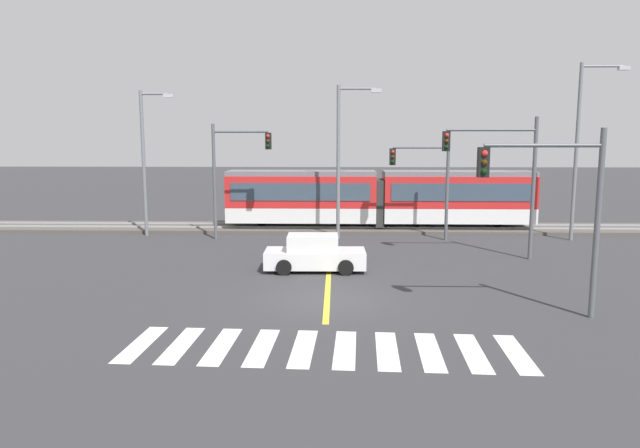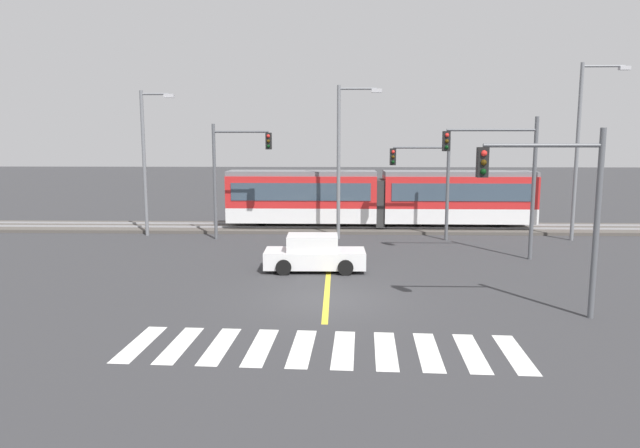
% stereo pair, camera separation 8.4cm
% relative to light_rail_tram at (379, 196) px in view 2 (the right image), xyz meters
% --- Properties ---
extents(ground_plane, '(200.00, 200.00, 0.00)m').
position_rel_light_rail_tram_xyz_m(ground_plane, '(-2.91, -15.79, -2.05)').
color(ground_plane, '#333335').
extents(track_bed, '(120.00, 4.00, 0.18)m').
position_rel_light_rail_tram_xyz_m(track_bed, '(-2.91, 0.01, -1.96)').
color(track_bed, '#4C4742').
rests_on(track_bed, ground).
extents(rail_near, '(120.00, 0.08, 0.10)m').
position_rel_light_rail_tram_xyz_m(rail_near, '(-2.91, -0.71, -1.82)').
color(rail_near, '#939399').
rests_on(rail_near, track_bed).
extents(rail_far, '(120.00, 0.08, 0.10)m').
position_rel_light_rail_tram_xyz_m(rail_far, '(-2.91, 0.73, -1.82)').
color(rail_far, '#939399').
rests_on(rail_far, track_bed).
extents(light_rail_tram, '(18.50, 2.64, 3.43)m').
position_rel_light_rail_tram_xyz_m(light_rail_tram, '(0.00, 0.00, 0.00)').
color(light_rail_tram, silver).
rests_on(light_rail_tram, track_bed).
extents(crosswalk_stripe_0, '(0.68, 2.82, 0.01)m').
position_rel_light_rail_tram_xyz_m(crosswalk_stripe_0, '(-7.85, -20.22, -2.04)').
color(crosswalk_stripe_0, silver).
rests_on(crosswalk_stripe_0, ground).
extents(crosswalk_stripe_1, '(0.68, 2.82, 0.01)m').
position_rel_light_rail_tram_xyz_m(crosswalk_stripe_1, '(-6.75, -20.27, -2.04)').
color(crosswalk_stripe_1, silver).
rests_on(crosswalk_stripe_1, ground).
extents(crosswalk_stripe_2, '(0.68, 2.82, 0.01)m').
position_rel_light_rail_tram_xyz_m(crosswalk_stripe_2, '(-5.66, -20.31, -2.04)').
color(crosswalk_stripe_2, silver).
rests_on(crosswalk_stripe_2, ground).
extents(crosswalk_stripe_3, '(0.68, 2.82, 0.01)m').
position_rel_light_rail_tram_xyz_m(crosswalk_stripe_3, '(-4.56, -20.36, -2.04)').
color(crosswalk_stripe_3, silver).
rests_on(crosswalk_stripe_3, ground).
extents(crosswalk_stripe_4, '(0.68, 2.82, 0.01)m').
position_rel_light_rail_tram_xyz_m(crosswalk_stripe_4, '(-3.46, -20.41, -2.04)').
color(crosswalk_stripe_4, silver).
rests_on(crosswalk_stripe_4, ground).
extents(crosswalk_stripe_5, '(0.68, 2.82, 0.01)m').
position_rel_light_rail_tram_xyz_m(crosswalk_stripe_5, '(-2.36, -20.45, -2.04)').
color(crosswalk_stripe_5, silver).
rests_on(crosswalk_stripe_5, ground).
extents(crosswalk_stripe_6, '(0.68, 2.82, 0.01)m').
position_rel_light_rail_tram_xyz_m(crosswalk_stripe_6, '(-1.26, -20.50, -2.04)').
color(crosswalk_stripe_6, silver).
rests_on(crosswalk_stripe_6, ground).
extents(crosswalk_stripe_7, '(0.68, 2.82, 0.01)m').
position_rel_light_rail_tram_xyz_m(crosswalk_stripe_7, '(-0.16, -20.55, -2.04)').
color(crosswalk_stripe_7, silver).
rests_on(crosswalk_stripe_7, ground).
extents(crosswalk_stripe_8, '(0.68, 2.82, 0.01)m').
position_rel_light_rail_tram_xyz_m(crosswalk_stripe_8, '(0.94, -20.59, -2.04)').
color(crosswalk_stripe_8, silver).
rests_on(crosswalk_stripe_8, ground).
extents(crosswalk_stripe_9, '(0.68, 2.82, 0.01)m').
position_rel_light_rail_tram_xyz_m(crosswalk_stripe_9, '(2.04, -20.64, -2.04)').
color(crosswalk_stripe_9, silver).
rests_on(crosswalk_stripe_9, ground).
extents(lane_centre_line, '(0.20, 16.44, 0.01)m').
position_rel_light_rail_tram_xyz_m(lane_centre_line, '(-2.91, -10.21, -2.05)').
color(lane_centre_line, gold).
rests_on(lane_centre_line, ground).
extents(sedan_crossing, '(4.23, 1.98, 1.52)m').
position_rel_light_rail_tram_xyz_m(sedan_crossing, '(-3.51, -11.29, -1.35)').
color(sedan_crossing, silver).
rests_on(sedan_crossing, ground).
extents(traffic_light_far_left, '(3.25, 0.38, 6.33)m').
position_rel_light_rail_tram_xyz_m(traffic_light_far_left, '(-8.27, -3.73, 2.09)').
color(traffic_light_far_left, '#515459').
rests_on(traffic_light_far_left, ground).
extents(traffic_light_near_right, '(3.75, 0.38, 5.80)m').
position_rel_light_rail_tram_xyz_m(traffic_light_near_right, '(4.01, -17.52, 1.76)').
color(traffic_light_near_right, '#515459').
rests_on(traffic_light_near_right, ground).
extents(traffic_light_far_right, '(3.25, 0.38, 5.63)m').
position_rel_light_rail_tram_xyz_m(traffic_light_far_right, '(2.32, -3.65, 1.59)').
color(traffic_light_far_right, '#515459').
rests_on(traffic_light_far_right, ground).
extents(traffic_light_mid_right, '(4.25, 0.38, 6.49)m').
position_rel_light_rail_tram_xyz_m(traffic_light_mid_right, '(4.95, -8.69, 2.19)').
color(traffic_light_mid_right, '#515459').
rests_on(traffic_light_mid_right, ground).
extents(street_lamp_west, '(1.95, 0.28, 8.20)m').
position_rel_light_rail_tram_xyz_m(street_lamp_west, '(-13.37, -2.65, 2.59)').
color(street_lamp_west, slate).
rests_on(street_lamp_west, ground).
extents(street_lamp_centre, '(2.41, 0.28, 8.39)m').
position_rel_light_rail_tram_xyz_m(street_lamp_centre, '(-2.28, -3.34, 2.75)').
color(street_lamp_centre, slate).
rests_on(street_lamp_centre, ground).
extents(street_lamp_east, '(2.57, 0.28, 9.51)m').
position_rel_light_rail_tram_xyz_m(street_lamp_east, '(10.54, -3.49, 3.34)').
color(street_lamp_east, slate).
rests_on(street_lamp_east, ground).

